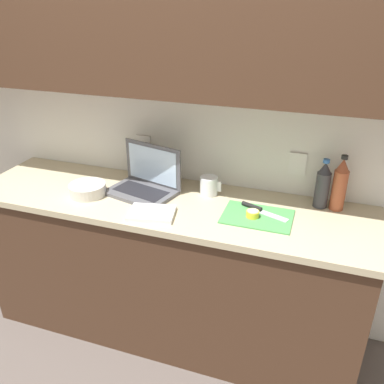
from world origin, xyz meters
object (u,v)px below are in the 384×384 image
at_px(lemon_half_cut, 253,214).
at_px(bottle_green_soda, 323,185).
at_px(laptop, 146,181).
at_px(bottle_oil_tall, 340,185).
at_px(measuring_cup, 209,186).
at_px(knife, 257,208).
at_px(bowl_white, 88,189).
at_px(cutting_board, 257,217).

bearing_deg(lemon_half_cut, bottle_green_soda, 37.61).
bearing_deg(lemon_half_cut, laptop, 170.24).
xyz_separation_m(bottle_oil_tall, measuring_cup, (-0.66, -0.05, -0.08)).
distance_m(knife, lemon_half_cut, 0.08).
relative_size(measuring_cup, bowl_white, 0.59).
distance_m(laptop, lemon_half_cut, 0.62).
distance_m(bottle_green_soda, bowl_white, 1.23).
distance_m(bottle_oil_tall, measuring_cup, 0.66).
bearing_deg(bottle_oil_tall, bowl_white, -168.24).
relative_size(knife, bowl_white, 1.26).
bearing_deg(bottle_oil_tall, knife, -157.19).
height_order(lemon_half_cut, bottle_oil_tall, bottle_oil_tall).
height_order(knife, bottle_oil_tall, bottle_oil_tall).
relative_size(bottle_green_soda, measuring_cup, 2.22).
relative_size(cutting_board, lemon_half_cut, 5.37).
bearing_deg(measuring_cup, bowl_white, -160.91).
height_order(cutting_board, bowl_white, bowl_white).
height_order(laptop, measuring_cup, laptop).
distance_m(cutting_board, bottle_oil_tall, 0.44).
bearing_deg(measuring_cup, knife, -20.76).
xyz_separation_m(laptop, measuring_cup, (0.34, 0.08, -0.01)).
relative_size(laptop, lemon_half_cut, 6.51).
xyz_separation_m(lemon_half_cut, measuring_cup, (-0.27, 0.18, 0.03)).
relative_size(cutting_board, measuring_cup, 2.90).
bearing_deg(measuring_cup, laptop, -167.27).
bearing_deg(laptop, knife, 11.36).
bearing_deg(measuring_cup, bottle_green_soda, 5.06).
bearing_deg(lemon_half_cut, cutting_board, 38.52).
relative_size(lemon_half_cut, bottle_oil_tall, 0.22).
relative_size(laptop, bowl_white, 2.07).
distance_m(measuring_cup, bowl_white, 0.66).
relative_size(bottle_oil_tall, bowl_white, 1.46).
bearing_deg(bottle_green_soda, bowl_white, -167.49).
height_order(bottle_green_soda, bowl_white, bottle_green_soda).
relative_size(lemon_half_cut, bottle_green_soda, 0.24).
bearing_deg(bowl_white, cutting_board, 3.11).
xyz_separation_m(bottle_green_soda, bottle_oil_tall, (0.08, 0.00, 0.01)).
bearing_deg(bottle_green_soda, bottle_oil_tall, 0.00).
relative_size(knife, measuring_cup, 2.13).
height_order(laptop, knife, laptop).
xyz_separation_m(measuring_cup, bowl_white, (-0.62, -0.21, -0.02)).
bearing_deg(bottle_green_soda, lemon_half_cut, -142.39).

